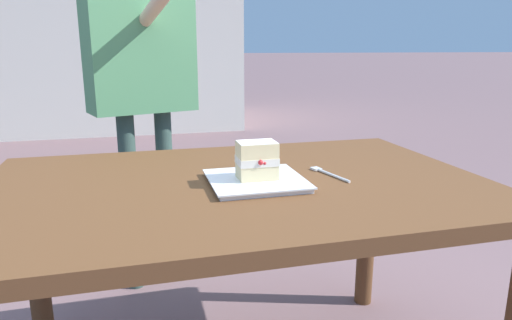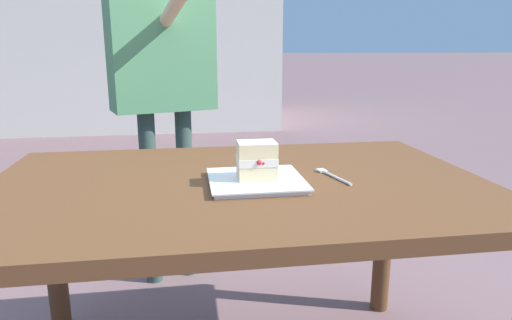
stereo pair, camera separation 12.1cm
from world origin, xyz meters
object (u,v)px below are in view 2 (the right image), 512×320
object	(u,v)px
patio_table	(240,211)
dessert_fork	(332,175)
dessert_plate	(256,181)
diner_person	(162,49)
cake_slice	(257,160)

from	to	relation	value
patio_table	dessert_fork	bearing A→B (deg)	-1.17
dessert_plate	patio_table	bearing A→B (deg)	134.84
patio_table	dessert_plate	size ratio (longest dim) A/B	5.41
dessert_fork	diner_person	bearing A→B (deg)	121.82
patio_table	diner_person	bearing A→B (deg)	106.16
diner_person	cake_slice	bearing A→B (deg)	-71.94
patio_table	cake_slice	distance (m)	0.17
dessert_plate	diner_person	world-z (taller)	diner_person
cake_slice	dessert_fork	size ratio (longest dim) A/B	0.62
cake_slice	patio_table	bearing A→B (deg)	134.87
patio_table	diner_person	distance (m)	0.93
cake_slice	dessert_fork	bearing A→B (deg)	9.61
patio_table	dessert_plate	bearing A→B (deg)	-45.16
dessert_plate	diner_person	distance (m)	0.94
cake_slice	diner_person	xyz separation A→B (m)	(-0.27, 0.83, 0.28)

